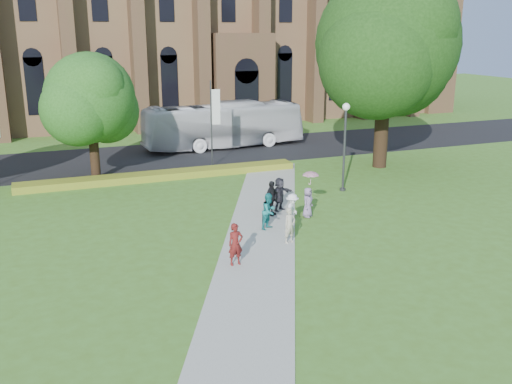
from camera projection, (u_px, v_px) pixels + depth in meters
name	position (u px, v px, depth m)	size (l,w,h in m)	color
ground	(269.00, 243.00, 25.78)	(160.00, 160.00, 0.00)	#476D20
road	(169.00, 155.00, 43.69)	(160.00, 10.00, 0.02)	black
footpath	(261.00, 236.00, 26.67)	(3.20, 30.00, 0.04)	#B2B2A8
flower_hedge	(162.00, 175.00, 36.85)	(18.00, 1.40, 0.45)	#B09223
streetlamp	(345.00, 136.00, 33.32)	(0.44, 0.44, 5.24)	#38383D
large_tree	(387.00, 44.00, 37.87)	(9.60, 9.60, 13.20)	#332114
street_tree_1	(90.00, 98.00, 35.24)	(5.60, 5.60, 8.05)	#332114
banner_pole_0	(213.00, 119.00, 39.20)	(0.70, 0.10, 6.00)	#38383D
tour_coach	(224.00, 125.00, 46.21)	(3.07, 13.12, 3.66)	silver
pedestrian_0	(236.00, 244.00, 23.12)	(0.64, 0.42, 1.76)	maroon
pedestrian_1	(269.00, 211.00, 27.32)	(0.86, 0.67, 1.78)	#177677
pedestrian_2	(292.00, 211.00, 27.36)	(1.12, 0.65, 1.74)	white
pedestrian_3	(271.00, 198.00, 29.32)	(1.07, 0.44, 1.82)	black
pedestrian_4	(308.00, 202.00, 29.12)	(0.75, 0.49, 1.54)	gray
pedestrian_5	(280.00, 194.00, 30.09)	(1.67, 0.53, 1.80)	#28262E
pedestrian_6	(290.00, 225.00, 25.54)	(0.60, 0.39, 1.64)	#ABA58F
parasol	(311.00, 180.00, 28.96)	(0.82, 0.82, 0.72)	#DD9CAE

